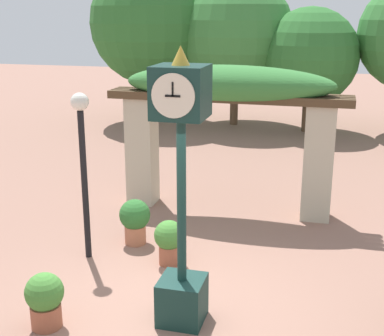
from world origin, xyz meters
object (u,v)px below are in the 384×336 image
at_px(potted_plant_far_right, 169,240).
at_px(lamp_post, 82,148).
at_px(potted_plant_near_right, 135,219).
at_px(pedestal_clock, 181,190).
at_px(potted_plant_far_left, 45,299).

bearing_deg(potted_plant_far_right, lamp_post, -176.46).
bearing_deg(potted_plant_near_right, potted_plant_far_right, -37.04).
bearing_deg(pedestal_clock, potted_plant_near_right, 124.31).
distance_m(pedestal_clock, potted_plant_far_right, 2.14).
relative_size(potted_plant_far_left, lamp_post, 0.27).
distance_m(potted_plant_near_right, potted_plant_far_right, 1.00).
relative_size(pedestal_clock, potted_plant_far_right, 4.80).
xyz_separation_m(pedestal_clock, potted_plant_far_left, (-1.63, -0.58, -1.40)).
bearing_deg(potted_plant_far_left, lamp_post, 100.38).
distance_m(potted_plant_far_left, lamp_post, 2.50).
distance_m(pedestal_clock, potted_plant_far_left, 2.23).
height_order(potted_plant_far_right, lamp_post, lamp_post).
bearing_deg(potted_plant_far_right, potted_plant_far_left, -115.44).
bearing_deg(potted_plant_far_left, potted_plant_near_right, 85.89).
relative_size(potted_plant_near_right, lamp_post, 0.29).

